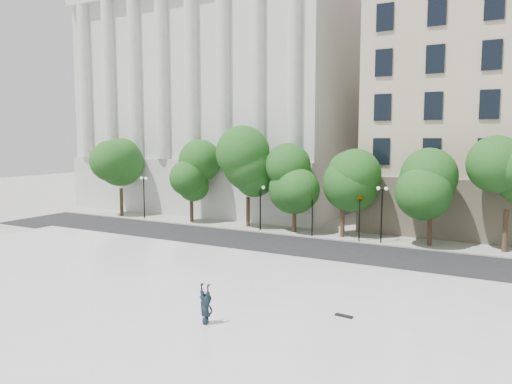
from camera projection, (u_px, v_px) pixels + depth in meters
ground at (127, 330)px, 21.49m from camera, size 160.00×160.00×0.00m
plaza at (170, 304)px, 24.08m from camera, size 44.00×22.00×0.45m
street at (297, 248)px, 37.17m from camera, size 60.00×8.00×0.02m
far_sidewalk at (326, 234)px, 42.39m from camera, size 60.00×4.00×0.12m
building_west at (241, 100)px, 61.82m from camera, size 31.50×27.65×25.60m
traffic_light_west at (312, 193)px, 40.80m from camera, size 0.62×1.74×4.19m
traffic_light_east at (360, 195)px, 38.88m from camera, size 1.03×1.96×4.28m
person_lying at (206, 319)px, 20.90m from camera, size 0.66×1.75×0.47m
skateboard at (344, 316)px, 21.79m from camera, size 0.81×0.29×0.08m
street_trees at (312, 176)px, 41.82m from camera, size 48.18×5.12×7.70m
lamp_posts at (315, 201)px, 41.07m from camera, size 36.66×0.28×4.48m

